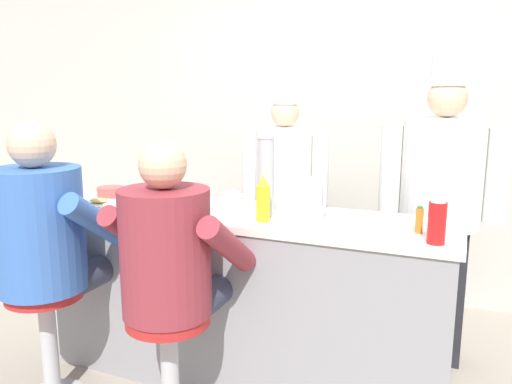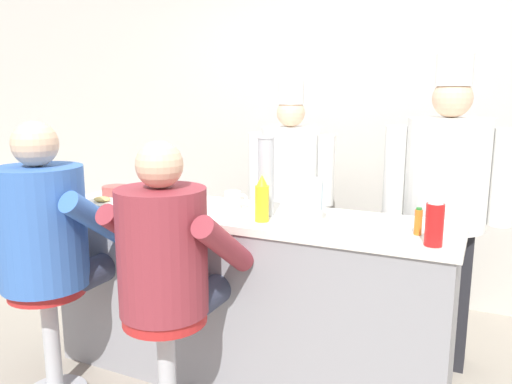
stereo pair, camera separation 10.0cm
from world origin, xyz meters
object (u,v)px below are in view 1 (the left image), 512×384
at_px(coffee_mug_blue, 164,197).
at_px(coffee_mug_white, 232,199).
at_px(hot_sauce_bottle_orange, 419,220).
at_px(cook_in_whites_far, 440,199).
at_px(ketchup_bottle_red, 437,218).
at_px(breakfast_plate, 99,204).
at_px(cup_stack_steel, 266,177).
at_px(cereal_bowl, 111,192).
at_px(cook_in_whites_near, 284,187).
at_px(diner_seated_maroon, 170,262).
at_px(water_pitcher_clear, 312,198).
at_px(diner_seated_blue, 46,237).
at_px(mustard_bottle_yellow, 263,200).

xyz_separation_m(coffee_mug_blue, coffee_mug_white, (0.39, 0.08, 0.00)).
bearing_deg(coffee_mug_blue, coffee_mug_white, 11.35).
distance_m(hot_sauce_bottle_orange, cook_in_whites_far, 0.72).
height_order(ketchup_bottle_red, breakfast_plate, ketchup_bottle_red).
xyz_separation_m(coffee_mug_blue, cup_stack_steel, (0.63, -0.03, 0.16)).
bearing_deg(coffee_mug_blue, cereal_bowl, 171.93).
bearing_deg(cook_in_whites_near, coffee_mug_blue, -109.55).
relative_size(coffee_mug_white, diner_seated_maroon, 0.10).
bearing_deg(water_pitcher_clear, cereal_bowl, 177.83).
distance_m(cereal_bowl, cook_in_whites_near, 1.23).
distance_m(ketchup_bottle_red, diner_seated_maroon, 1.16).
xyz_separation_m(breakfast_plate, diner_seated_blue, (-0.03, -0.36, -0.10)).
distance_m(coffee_mug_blue, cup_stack_steel, 0.65).
distance_m(mustard_bottle_yellow, cook_in_whites_near, 1.19).
relative_size(ketchup_bottle_red, coffee_mug_blue, 1.83).
bearing_deg(mustard_bottle_yellow, ketchup_bottle_red, -4.64).
distance_m(coffee_mug_white, diner_seated_blue, 0.97).
bearing_deg(ketchup_bottle_red, water_pitcher_clear, 160.50).
height_order(breakfast_plate, coffee_mug_white, coffee_mug_white).
bearing_deg(cup_stack_steel, diner_seated_blue, -152.17).
bearing_deg(breakfast_plate, cup_stack_steel, 9.24).
bearing_deg(cook_in_whites_far, breakfast_plate, -154.44).
xyz_separation_m(mustard_bottle_yellow, coffee_mug_white, (-0.27, 0.22, -0.06)).
distance_m(cereal_bowl, cup_stack_steel, 1.08).
bearing_deg(diner_seated_maroon, cereal_bowl, 143.19).
bearing_deg(coffee_mug_white, mustard_bottle_yellow, -38.52).
height_order(mustard_bottle_yellow, diner_seated_maroon, diner_seated_maroon).
relative_size(breakfast_plate, diner_seated_maroon, 0.16).
height_order(ketchup_bottle_red, diner_seated_maroon, diner_seated_maroon).
bearing_deg(water_pitcher_clear, hot_sauce_bottle_orange, -7.68).
relative_size(mustard_bottle_yellow, hot_sauce_bottle_orange, 1.88).
distance_m(coffee_mug_blue, diner_seated_maroon, 0.69).
xyz_separation_m(coffee_mug_white, diner_seated_maroon, (-0.01, -0.63, -0.16)).
xyz_separation_m(mustard_bottle_yellow, water_pitcher_clear, (0.20, 0.15, -0.01)).
height_order(ketchup_bottle_red, coffee_mug_white, ketchup_bottle_red).
bearing_deg(diner_seated_maroon, mustard_bottle_yellow, 55.96).
bearing_deg(diner_seated_maroon, diner_seated_blue, 179.71).
relative_size(hot_sauce_bottle_orange, coffee_mug_blue, 0.95).
distance_m(coffee_mug_white, cook_in_whites_near, 0.93).
bearing_deg(cook_in_whites_near, cereal_bowl, -129.65).
xyz_separation_m(coffee_mug_white, cup_stack_steel, (0.24, -0.10, 0.16)).
bearing_deg(cook_in_whites_near, cup_stack_steel, -75.18).
relative_size(diner_seated_blue, cook_in_whites_far, 0.81).
relative_size(water_pitcher_clear, cook_in_whites_far, 0.11).
xyz_separation_m(water_pitcher_clear, coffee_mug_white, (-0.47, 0.07, -0.06)).
bearing_deg(coffee_mug_white, cook_in_whites_near, 92.02).
relative_size(hot_sauce_bottle_orange, water_pitcher_clear, 0.60).
relative_size(breakfast_plate, coffee_mug_blue, 1.74).
bearing_deg(coffee_mug_blue, diner_seated_maroon, -54.89).
height_order(coffee_mug_white, cook_in_whites_near, cook_in_whites_near).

